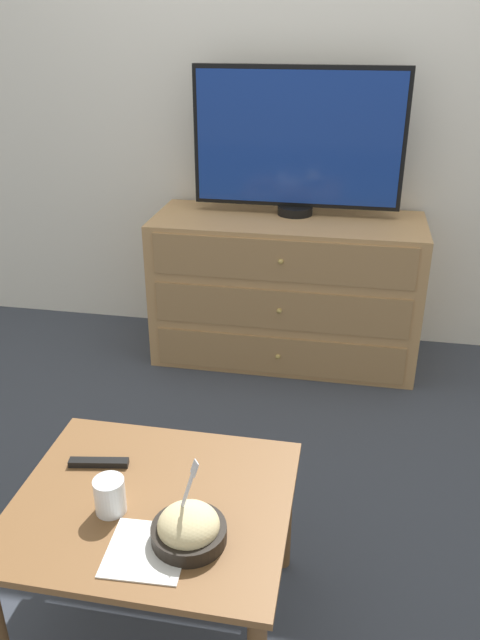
% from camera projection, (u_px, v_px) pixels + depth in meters
% --- Properties ---
extents(ground_plane, '(12.00, 12.00, 0.00)m').
position_uv_depth(ground_plane, '(291.00, 330.00, 3.48)').
color(ground_plane, '#383D47').
extents(wall_back, '(12.00, 0.05, 2.60)m').
position_uv_depth(wall_back, '(302.00, 82.00, 2.94)').
color(wall_back, white).
rests_on(wall_back, ground_plane).
extents(dresser, '(1.28, 0.52, 0.72)m').
position_uv_depth(dresser, '(286.00, 290.00, 3.08)').
color(dresser, tan).
rests_on(dresser, ground_plane).
extents(tv, '(0.97, 0.17, 0.67)m').
position_uv_depth(tv, '(298.00, 141.00, 2.85)').
color(tv, black).
rests_on(tv, dresser).
extents(coffee_table, '(0.71, 0.62, 0.44)m').
position_uv_depth(coffee_table, '(154.00, 521.00, 1.64)').
color(coffee_table, brown).
rests_on(coffee_table, ground_plane).
extents(takeout_bowl, '(0.18, 0.18, 0.20)m').
position_uv_depth(takeout_bowl, '(189.00, 528.00, 1.47)').
color(takeout_bowl, black).
rests_on(takeout_bowl, coffee_table).
extents(drink_cup, '(0.08, 0.08, 0.09)m').
position_uv_depth(drink_cup, '(110.00, 497.00, 1.55)').
color(drink_cup, beige).
rests_on(drink_cup, coffee_table).
extents(napkin, '(0.19, 0.19, 0.00)m').
position_uv_depth(napkin, '(147.00, 550.00, 1.45)').
color(napkin, white).
rests_on(napkin, coffee_table).
extents(remote_control, '(0.17, 0.06, 0.02)m').
position_uv_depth(remote_control, '(99.00, 463.00, 1.73)').
color(remote_control, black).
rests_on(remote_control, coffee_table).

